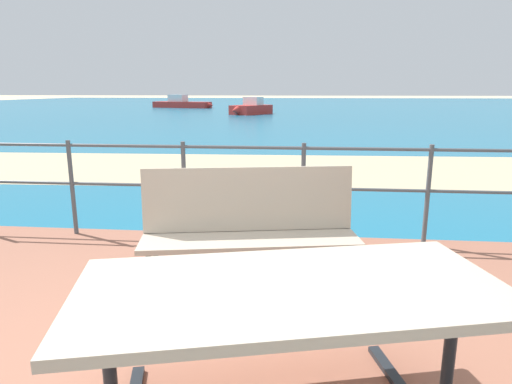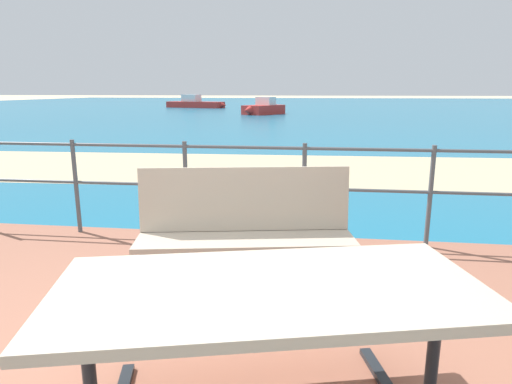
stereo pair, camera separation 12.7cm
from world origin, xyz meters
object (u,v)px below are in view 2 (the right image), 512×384
picnic_table (269,331)px  park_bench (245,222)px  boat_mid (263,108)px  boat_near (195,103)px

picnic_table → park_bench: park_bench is taller
park_bench → boat_mid: size_ratio=0.47×
boat_near → boat_mid: size_ratio=1.71×
park_bench → boat_near: boat_near is taller
park_bench → boat_near: 36.80m
park_bench → boat_mid: (-2.86, 25.53, -0.24)m
boat_mid → park_bench: bearing=37.1°
picnic_table → boat_mid: size_ratio=0.56×
park_bench → boat_mid: 25.69m
boat_mid → picnic_table: bearing=37.5°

